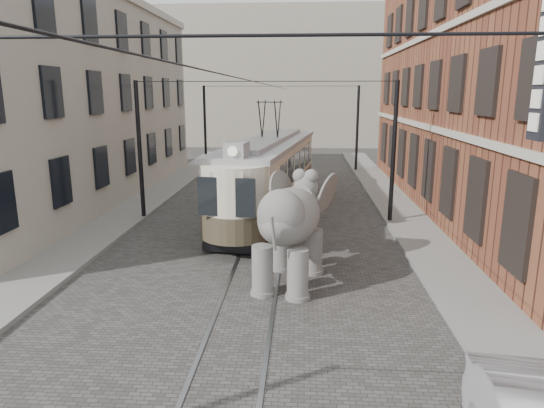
{
  "coord_description": "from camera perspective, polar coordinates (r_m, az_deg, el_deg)",
  "views": [
    {
      "loc": [
        1.44,
        -14.23,
        5.48
      ],
      "look_at": [
        0.49,
        0.31,
        2.1
      ],
      "focal_mm": 31.68,
      "sensor_mm": 36.0,
      "label": 1
    }
  ],
  "objects": [
    {
      "name": "elephant",
      "position": [
        13.86,
        2.08,
        -3.34
      ],
      "size": [
        3.91,
        5.64,
        3.14
      ],
      "primitive_type": null,
      "rotation": [
        0.0,
        0.0,
        -0.23
      ],
      "color": "slate",
      "rests_on": "ground"
    },
    {
      "name": "tram",
      "position": [
        22.21,
        -0.26,
        5.51
      ],
      "size": [
        4.32,
        13.17,
        5.13
      ],
      "primitive_type": null,
      "rotation": [
        0.0,
        0.0,
        -0.13
      ],
      "color": "beige",
      "rests_on": "ground"
    },
    {
      "name": "brick_building",
      "position": [
        25.13,
        26.82,
        12.88
      ],
      "size": [
        8.0,
        26.0,
        12.0
      ],
      "primitive_type": "cube",
      "color": "brown",
      "rests_on": "ground"
    },
    {
      "name": "sidewalk_left",
      "position": [
        17.17,
        -24.21,
        -6.49
      ],
      "size": [
        2.0,
        60.0,
        0.15
      ],
      "primitive_type": "cube",
      "color": "slate",
      "rests_on": "ground"
    },
    {
      "name": "ground",
      "position": [
        15.32,
        -1.93,
        -7.91
      ],
      "size": [
        120.0,
        120.0,
        0.0
      ],
      "primitive_type": "plane",
      "color": "#484542"
    },
    {
      "name": "sidewalk_right",
      "position": [
        15.89,
        20.35,
        -7.68
      ],
      "size": [
        2.0,
        60.0,
        0.15
      ],
      "primitive_type": "cube",
      "color": "slate",
      "rests_on": "ground"
    },
    {
      "name": "stucco_building",
      "position": [
        27.24,
        -23.89,
        10.95
      ],
      "size": [
        7.0,
        24.0,
        10.0
      ],
      "primitive_type": "cube",
      "color": "gray",
      "rests_on": "ground"
    },
    {
      "name": "tram_rails",
      "position": [
        15.31,
        -1.93,
        -7.87
      ],
      "size": [
        1.54,
        80.0,
        0.02
      ],
      "primitive_type": null,
      "color": "slate",
      "rests_on": "ground"
    },
    {
      "name": "catenary",
      "position": [
        19.46,
        -1.13,
        5.73
      ],
      "size": [
        11.0,
        30.2,
        6.0
      ],
      "primitive_type": null,
      "color": "black",
      "rests_on": "ground"
    },
    {
      "name": "distant_block",
      "position": [
        54.27,
        2.29,
        14.64
      ],
      "size": [
        28.0,
        10.0,
        14.0
      ],
      "primitive_type": "cube",
      "color": "gray",
      "rests_on": "ground"
    }
  ]
}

